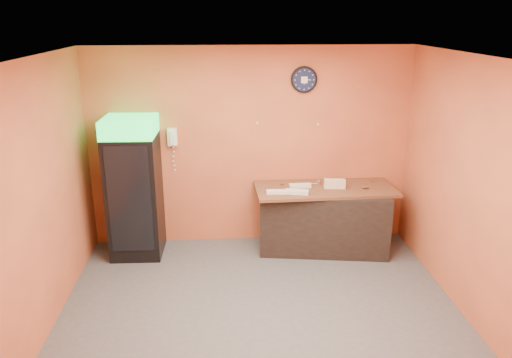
{
  "coord_description": "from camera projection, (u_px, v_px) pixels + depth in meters",
  "views": [
    {
      "loc": [
        -0.39,
        -4.79,
        3.19
      ],
      "look_at": [
        -0.02,
        0.6,
        1.4
      ],
      "focal_mm": 35.0,
      "sensor_mm": 36.0,
      "label": 1
    }
  ],
  "objects": [
    {
      "name": "wrapped_sandwich_mid",
      "position": [
        297.0,
        192.0,
        6.64
      ],
      "size": [
        0.33,
        0.19,
        0.04
      ],
      "primitive_type": "cube",
      "rotation": [
        0.0,
        0.0,
        -0.23
      ],
      "color": "silver",
      "rests_on": "butcher_paper"
    },
    {
      "name": "right_wall",
      "position": [
        473.0,
        192.0,
        5.27
      ],
      "size": [
        0.02,
        4.0,
        2.8
      ],
      "primitive_type": "cube",
      "color": "#DB683D",
      "rests_on": "floor"
    },
    {
      "name": "left_wall",
      "position": [
        37.0,
        202.0,
        4.98
      ],
      "size": [
        0.02,
        4.0,
        2.8
      ],
      "primitive_type": "cube",
      "color": "#DB683D",
      "rests_on": "floor"
    },
    {
      "name": "sub_roll_stack",
      "position": [
        335.0,
        184.0,
        6.83
      ],
      "size": [
        0.3,
        0.13,
        0.12
      ],
      "rotation": [
        0.0,
        0.0,
        -0.1
      ],
      "color": "beige",
      "rests_on": "butcher_paper"
    },
    {
      "name": "prep_counter",
      "position": [
        324.0,
        219.0,
        7.02
      ],
      "size": [
        1.84,
        1.02,
        0.87
      ],
      "primitive_type": "cube",
      "rotation": [
        0.0,
        0.0,
        -0.15
      ],
      "color": "black",
      "rests_on": "floor"
    },
    {
      "name": "wrapped_sandwich_left",
      "position": [
        277.0,
        192.0,
        6.64
      ],
      "size": [
        0.28,
        0.12,
        0.04
      ],
      "primitive_type": "cube",
      "rotation": [
        0.0,
        0.0,
        -0.05
      ],
      "color": "silver",
      "rests_on": "butcher_paper"
    },
    {
      "name": "kitchen_tool",
      "position": [
        319.0,
        182.0,
        6.98
      ],
      "size": [
        0.06,
        0.06,
        0.06
      ],
      "primitive_type": "cylinder",
      "color": "silver",
      "rests_on": "butcher_paper"
    },
    {
      "name": "butcher_paper",
      "position": [
        325.0,
        189.0,
        6.88
      ],
      "size": [
        1.94,
        0.86,
        0.04
      ],
      "primitive_type": "cube",
      "rotation": [
        0.0,
        0.0,
        0.04
      ],
      "color": "brown",
      "rests_on": "prep_counter"
    },
    {
      "name": "wall_clock",
      "position": [
        304.0,
        80.0,
        6.74
      ],
      "size": [
        0.36,
        0.06,
        0.36
      ],
      "color": "black",
      "rests_on": "back_wall"
    },
    {
      "name": "wrapped_sandwich_right",
      "position": [
        300.0,
        186.0,
        6.88
      ],
      "size": [
        0.3,
        0.13,
        0.04
      ],
      "primitive_type": "cube",
      "rotation": [
        0.0,
        0.0,
        0.04
      ],
      "color": "silver",
      "rests_on": "butcher_paper"
    },
    {
      "name": "wall_phone",
      "position": [
        172.0,
        137.0,
        6.84
      ],
      "size": [
        0.13,
        0.11,
        0.24
      ],
      "color": "white",
      "rests_on": "back_wall"
    },
    {
      "name": "ceiling",
      "position": [
        262.0,
        57.0,
        4.68
      ],
      "size": [
        4.5,
        4.0,
        0.02
      ],
      "primitive_type": "cube",
      "color": "white",
      "rests_on": "back_wall"
    },
    {
      "name": "floor",
      "position": [
        261.0,
        314.0,
        5.57
      ],
      "size": [
        4.5,
        4.5,
        0.0
      ],
      "primitive_type": "plane",
      "color": "#47474C",
      "rests_on": "ground"
    },
    {
      "name": "beverage_cooler",
      "position": [
        134.0,
        190.0,
        6.69
      ],
      "size": [
        0.69,
        0.7,
        1.92
      ],
      "rotation": [
        0.0,
        0.0,
        -0.02
      ],
      "color": "black",
      "rests_on": "floor"
    },
    {
      "name": "back_wall",
      "position": [
        250.0,
        147.0,
        7.02
      ],
      "size": [
        4.5,
        0.02,
        2.8
      ],
      "primitive_type": "cube",
      "color": "#DB683D",
      "rests_on": "floor"
    }
  ]
}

